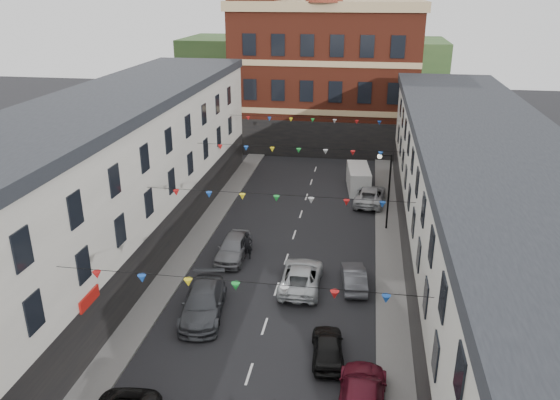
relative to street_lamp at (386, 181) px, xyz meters
The scene contains 18 objects.
ground 15.94m from the street_lamp, 115.07° to the right, with size 160.00×160.00×0.00m, color black.
pavement_left 18.43m from the street_lamp, 138.26° to the right, with size 1.80×64.00×0.15m, color #605E5B.
pavement_right 12.60m from the street_lamp, 88.33° to the right, with size 1.80×64.00×0.15m, color #605E5B.
terrace_left 22.52m from the street_lamp, 144.66° to the right, with size 8.40×56.00×10.70m.
terrace_right 14.04m from the street_lamp, 68.09° to the right, with size 8.40×56.00×9.70m.
civic_building 25.18m from the street_lamp, 105.30° to the left, with size 20.60×13.30×18.50m.
clock_tower 27.57m from the street_lamp, 123.79° to the left, with size 5.60×5.60×30.00m.
distant_hill 49.16m from the street_lamp, 102.40° to the left, with size 40.00×14.00×10.00m, color #2E5025.
street_lamp is the anchor object (origin of this frame).
car_left_d 17.14m from the street_lamp, 127.04° to the right, with size 2.22×5.47×1.59m, color #44474D.
car_left_e 12.37m from the street_lamp, 147.96° to the right, with size 1.86×4.63×1.58m, color gray.
car_right_c 19.79m from the street_lamp, 93.55° to the right, with size 2.09×5.15×1.49m, color maroon.
car_right_d 16.79m from the street_lamp, 100.32° to the right, with size 1.55×3.85×1.31m, color black.
car_right_e 9.68m from the street_lamp, 102.12° to the right, with size 1.38×3.95×1.30m, color #54565C.
car_right_f 6.36m from the street_lamp, 100.99° to the left, with size 2.42×5.24×1.46m, color #B0B2B5.
moving_car 11.20m from the street_lamp, 118.43° to the right, with size 2.40×5.19×1.44m, color silver.
white_van 9.30m from the street_lamp, 103.87° to the left, with size 1.84×4.80×2.12m, color silver.
pedestrian 11.51m from the street_lamp, 145.61° to the right, with size 0.70×0.46×1.92m, color black.
Camera 1 is at (4.84, -24.76, 17.24)m, focal length 35.00 mm.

